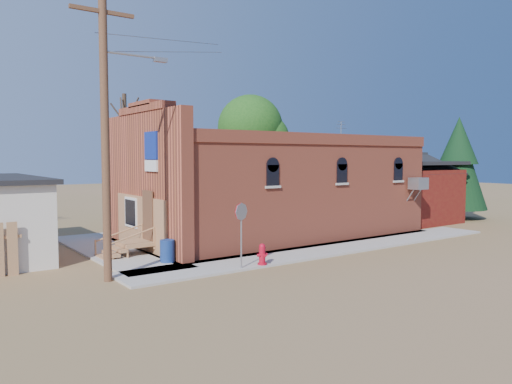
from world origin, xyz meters
TOP-DOWN VIEW (x-y plane):
  - ground at (0.00, 0.00)m, footprint 120.00×120.00m
  - sidewalk_south at (1.50, 0.90)m, footprint 19.00×2.20m
  - sidewalk_west at (-6.30, 6.00)m, footprint 2.60×10.00m
  - brick_bar at (1.64, 5.49)m, footprint 16.40×7.97m
  - red_shed at (11.50, 5.50)m, footprint 5.40×6.40m
  - utility_pole at (-8.14, 1.20)m, footprint 3.12×0.26m
  - tree_bare_near at (-3.00, 13.00)m, footprint 2.80×2.80m
  - tree_leafy at (6.00, 13.50)m, footprint 4.40×4.40m
  - evergreen_tree at (15.50, 4.00)m, footprint 3.60×3.60m
  - fire_hydrant at (-2.99, -0.00)m, footprint 0.45×0.45m
  - stop_sign at (-3.89, 0.00)m, footprint 0.60×0.24m
  - trash_barrel at (-5.54, 2.44)m, footprint 0.64×0.64m

SIDE VIEW (x-z plane):
  - ground at x=0.00m, z-range 0.00..0.00m
  - sidewalk_south at x=1.50m, z-range 0.00..0.08m
  - sidewalk_west at x=-6.30m, z-range 0.00..0.08m
  - fire_hydrant at x=-2.99m, z-range 0.07..0.84m
  - trash_barrel at x=-5.54m, z-range 0.08..0.90m
  - stop_sign at x=-3.89m, z-range 0.69..2.98m
  - red_shed at x=11.50m, z-range 0.12..4.42m
  - brick_bar at x=1.64m, z-range -0.81..5.49m
  - evergreen_tree at x=15.50m, z-range 0.46..6.96m
  - utility_pole at x=-8.14m, z-range 0.27..9.27m
  - tree_leafy at x=6.00m, z-range 1.86..10.01m
  - tree_bare_near at x=-3.00m, z-range 2.14..9.79m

